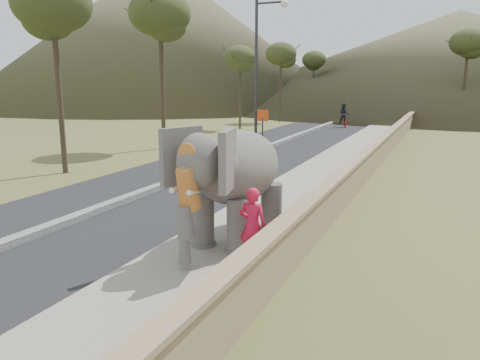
{
  "coord_description": "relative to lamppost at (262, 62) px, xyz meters",
  "views": [
    {
      "loc": [
        4.49,
        -9.91,
        4.01
      ],
      "look_at": [
        0.2,
        -0.18,
        1.7
      ],
      "focal_mm": 35.0,
      "sensor_mm": 36.0,
      "label": 1
    }
  ],
  "objects": [
    {
      "name": "trees",
      "position": [
        3.94,
        12.38,
        -0.85
      ],
      "size": [
        48.5,
        44.41,
        9.07
      ],
      "color": "#473828",
      "rests_on": "ground"
    },
    {
      "name": "ground",
      "position": [
        4.69,
        -13.72,
        -4.87
      ],
      "size": [
        160.0,
        160.0,
        0.0
      ],
      "primitive_type": "plane",
      "color": "olive",
      "rests_on": "ground"
    },
    {
      "name": "motorcyclist",
      "position": [
        1.34,
        15.81,
        -4.04
      ],
      "size": [
        1.05,
        1.64,
        2.01
      ],
      "color": "maroon",
      "rests_on": "ground"
    },
    {
      "name": "hill_left",
      "position": [
        -33.31,
        41.28,
        6.13
      ],
      "size": [
        60.0,
        60.0,
        22.0
      ],
      "primitive_type": "cone",
      "color": "brown",
      "rests_on": "ground"
    },
    {
      "name": "median",
      "position": [
        -0.31,
        -3.72,
        -4.76
      ],
      "size": [
        0.35,
        120.0,
        0.22
      ],
      "primitive_type": "cube",
      "color": "black",
      "rests_on": "ground"
    },
    {
      "name": "walkway",
      "position": [
        4.69,
        -3.72,
        -4.8
      ],
      "size": [
        3.0,
        120.0,
        0.15
      ],
      "primitive_type": "cube",
      "color": "#9E9687",
      "rests_on": "ground"
    },
    {
      "name": "signboard",
      "position": [
        0.19,
        -0.26,
        -3.23
      ],
      "size": [
        0.6,
        0.08,
        2.4
      ],
      "color": "#2D2D33",
      "rests_on": "ground"
    },
    {
      "name": "lamppost",
      "position": [
        0.0,
        0.0,
        0.0
      ],
      "size": [
        1.76,
        0.36,
        8.0
      ],
      "color": "#2B2B2F",
      "rests_on": "ground"
    },
    {
      "name": "parapet",
      "position": [
        6.34,
        -3.72,
        -4.32
      ],
      "size": [
        0.3,
        120.0,
        1.1
      ],
      "primitive_type": "cube",
      "color": "tan",
      "rests_on": "ground"
    },
    {
      "name": "hill_far",
      "position": [
        9.69,
        56.28,
        2.13
      ],
      "size": [
        80.0,
        80.0,
        14.0
      ],
      "primitive_type": "cone",
      "color": "brown",
      "rests_on": "ground"
    },
    {
      "name": "road",
      "position": [
        -0.31,
        -3.72,
        -4.86
      ],
      "size": [
        7.0,
        120.0,
        0.03
      ],
      "primitive_type": "cube",
      "color": "black",
      "rests_on": "ground"
    },
    {
      "name": "elephant_and_man",
      "position": [
        4.71,
        -13.56,
        -3.33
      ],
      "size": [
        2.38,
        4.01,
        2.8
      ],
      "color": "slate",
      "rests_on": "ground"
    }
  ]
}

